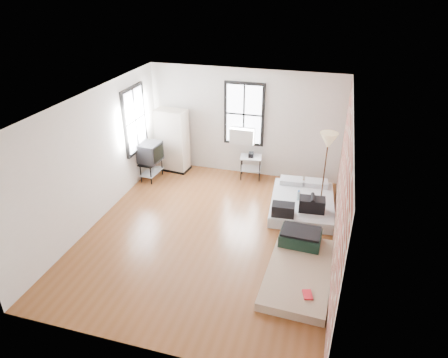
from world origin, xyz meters
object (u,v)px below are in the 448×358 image
(mattress_main, at_px, (302,203))
(tv_stand, at_px, (150,154))
(wardrobe, at_px, (172,141))
(floor_lamp, at_px, (328,144))
(side_table, at_px, (251,161))
(mattress_bare, at_px, (299,264))

(mattress_main, height_order, tv_stand, tv_stand)
(wardrobe, relative_size, floor_lamp, 0.94)
(side_table, bearing_deg, tv_stand, -163.02)
(wardrobe, relative_size, tv_stand, 1.69)
(mattress_bare, xyz_separation_m, floor_lamp, (0.22, 2.42, 1.41))
(mattress_main, distance_m, mattress_bare, 2.14)
(mattress_main, relative_size, wardrobe, 1.18)
(side_table, height_order, floor_lamp, floor_lamp)
(wardrobe, bearing_deg, side_table, 7.67)
(wardrobe, bearing_deg, mattress_main, -11.89)
(mattress_bare, relative_size, side_table, 3.00)
(mattress_main, relative_size, tv_stand, 2.00)
(mattress_main, xyz_separation_m, tv_stand, (-3.96, 0.47, 0.55))
(mattress_main, height_order, floor_lamp, floor_lamp)
(mattress_main, bearing_deg, wardrobe, 157.88)
(mattress_bare, height_order, floor_lamp, floor_lamp)
(mattress_main, height_order, wardrobe, wardrobe)
(tv_stand, bearing_deg, floor_lamp, 2.07)
(side_table, relative_size, tv_stand, 0.72)
(mattress_main, distance_m, wardrobe, 3.87)
(floor_lamp, height_order, tv_stand, floor_lamp)
(mattress_main, bearing_deg, tv_stand, 168.82)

